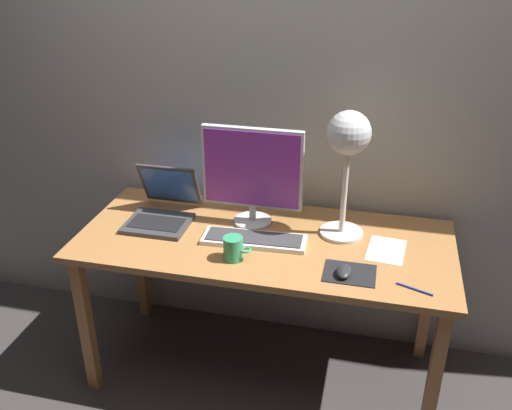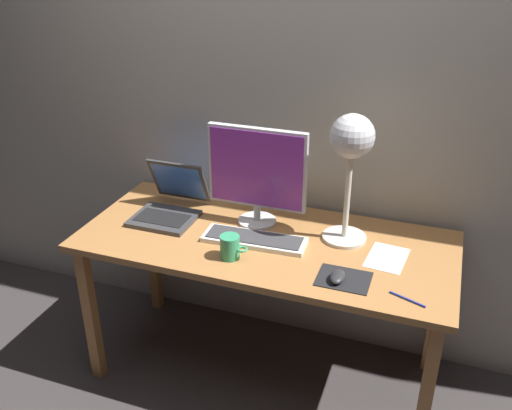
# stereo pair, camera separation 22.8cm
# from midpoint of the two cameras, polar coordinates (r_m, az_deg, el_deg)

# --- Properties ---
(ground_plane) EXTENTS (4.80, 4.80, 0.00)m
(ground_plane) POSITION_cam_midpoint_polar(r_m,az_deg,el_deg) (2.84, -1.65, -16.50)
(ground_plane) COLOR #383333
(ground_plane) RESTS_ON ground
(back_wall) EXTENTS (4.80, 0.06, 2.60)m
(back_wall) POSITION_cam_midpoint_polar(r_m,az_deg,el_deg) (2.55, 0.32, 12.00)
(back_wall) COLOR #9E998E
(back_wall) RESTS_ON ground
(desk) EXTENTS (1.60, 0.70, 0.74)m
(desk) POSITION_cam_midpoint_polar(r_m,az_deg,el_deg) (2.44, -1.85, -5.08)
(desk) COLOR #A8703D
(desk) RESTS_ON ground
(monitor) EXTENTS (0.44, 0.17, 0.45)m
(monitor) POSITION_cam_midpoint_polar(r_m,az_deg,el_deg) (2.42, -3.08, 3.24)
(monitor) COLOR silver
(monitor) RESTS_ON desk
(keyboard_main) EXTENTS (0.45, 0.16, 0.03)m
(keyboard_main) POSITION_cam_midpoint_polar(r_m,az_deg,el_deg) (2.37, -2.95, -3.60)
(keyboard_main) COLOR silver
(keyboard_main) RESTS_ON desk
(laptop) EXTENTS (0.28, 0.34, 0.24)m
(laptop) POSITION_cam_midpoint_polar(r_m,az_deg,el_deg) (2.59, -11.89, -0.02)
(laptop) COLOR #38383A
(laptop) RESTS_ON desk
(desk_lamp) EXTENTS (0.19, 0.19, 0.55)m
(desk_lamp) POSITION_cam_midpoint_polar(r_m,az_deg,el_deg) (2.27, 6.55, 6.18)
(desk_lamp) COLOR beige
(desk_lamp) RESTS_ON desk
(mousepad) EXTENTS (0.20, 0.16, 0.00)m
(mousepad) POSITION_cam_midpoint_polar(r_m,az_deg,el_deg) (2.18, 6.57, -7.02)
(mousepad) COLOR black
(mousepad) RESTS_ON desk
(mouse) EXTENTS (0.06, 0.10, 0.03)m
(mouse) POSITION_cam_midpoint_polar(r_m,az_deg,el_deg) (2.15, 5.97, -6.84)
(mouse) COLOR #28282B
(mouse) RESTS_ON mousepad
(coffee_mug) EXTENTS (0.11, 0.08, 0.10)m
(coffee_mug) POSITION_cam_midpoint_polar(r_m,az_deg,el_deg) (2.24, -5.23, -4.51)
(coffee_mug) COLOR #339966
(coffee_mug) RESTS_ON desk
(paper_sheet_near_mouse) EXTENTS (0.17, 0.22, 0.00)m
(paper_sheet_near_mouse) POSITION_cam_midpoint_polar(r_m,az_deg,el_deg) (2.35, 10.45, -4.62)
(paper_sheet_near_mouse) COLOR white
(paper_sheet_near_mouse) RESTS_ON desk
(pen) EXTENTS (0.13, 0.06, 0.01)m
(pen) POSITION_cam_midpoint_polar(r_m,az_deg,el_deg) (2.13, 12.91, -8.44)
(pen) COLOR #2633A5
(pen) RESTS_ON desk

